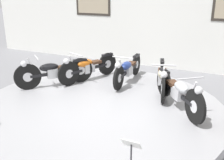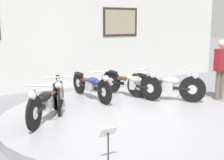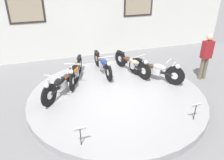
{
  "view_description": "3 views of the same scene",
  "coord_description": "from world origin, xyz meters",
  "views": [
    {
      "loc": [
        2.52,
        -4.59,
        2.54
      ],
      "look_at": [
        0.19,
        0.22,
        0.7
      ],
      "focal_mm": 42.0,
      "sensor_mm": 36.0,
      "label": 1
    },
    {
      "loc": [
        -3.57,
        -5.48,
        2.19
      ],
      "look_at": [
        -0.16,
        0.27,
        0.93
      ],
      "focal_mm": 50.0,
      "sensor_mm": 36.0,
      "label": 2
    },
    {
      "loc": [
        -1.92,
        -5.45,
        3.67
      ],
      "look_at": [
        -0.13,
        0.09,
        0.66
      ],
      "focal_mm": 35.0,
      "sensor_mm": 36.0,
      "label": 3
    }
  ],
  "objects": [
    {
      "name": "motorcycle_silver",
      "position": [
        1.58,
        0.48,
        0.59
      ],
      "size": [
        1.32,
        1.58,
        0.8
      ],
      "color": "black",
      "rests_on": "display_platform"
    },
    {
      "name": "info_placard_front_left",
      "position": [
        -1.46,
        -1.81,
        0.57
      ],
      "size": [
        0.26,
        0.11,
        0.51
      ],
      "color": "#333338",
      "rests_on": "display_platform"
    },
    {
      "name": "motorcycle_cream",
      "position": [
        1.03,
        1.26,
        0.59
      ],
      "size": [
        0.7,
        1.92,
        0.79
      ],
      "color": "black",
      "rests_on": "display_platform"
    },
    {
      "name": "motorcycle_blue",
      "position": [
        0.0,
        1.57,
        0.57
      ],
      "size": [
        0.54,
        1.96,
        0.78
      ],
      "color": "black",
      "rests_on": "display_platform"
    },
    {
      "name": "display_platform",
      "position": [
        0.0,
        0.0,
        0.1
      ],
      "size": [
        5.34,
        5.34,
        0.2
      ],
      "primitive_type": "cylinder",
      "color": "#99999E",
      "rests_on": "ground_plane"
    },
    {
      "name": "ground_plane",
      "position": [
        0.0,
        0.0,
        0.0
      ],
      "size": [
        60.0,
        60.0,
        0.0
      ],
      "primitive_type": "plane",
      "color": "slate"
    },
    {
      "name": "motorcycle_orange",
      "position": [
        -1.03,
        1.26,
        0.59
      ],
      "size": [
        0.77,
        1.89,
        0.8
      ],
      "color": "black",
      "rests_on": "display_platform"
    },
    {
      "name": "motorcycle_black",
      "position": [
        -1.58,
        0.48,
        0.59
      ],
      "size": [
        1.32,
        1.58,
        0.8
      ],
      "color": "black",
      "rests_on": "display_platform"
    },
    {
      "name": "back_wall",
      "position": [
        0.0,
        4.11,
        1.97
      ],
      "size": [
        14.0,
        0.22,
        3.93
      ],
      "color": "silver",
      "rests_on": "ground_plane"
    },
    {
      "name": "visitor_standing",
      "position": [
        3.45,
        0.39,
        0.96
      ],
      "size": [
        0.36,
        0.22,
        1.69
      ],
      "color": "#6B6051",
      "rests_on": "ground_plane"
    }
  ]
}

